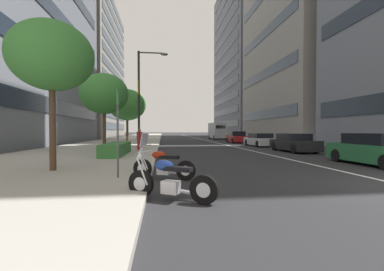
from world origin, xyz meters
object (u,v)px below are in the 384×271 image
(street_tree_near_plaza_corner, at_px, (104,94))
(pedestrian_on_plaza, at_px, (140,139))
(street_lamp_with_banners, at_px, (143,89))
(street_tree_mid_sidewalk, at_px, (127,105))
(motorcycle_nearest_camera, at_px, (170,182))
(car_far_down_avenue, at_px, (376,150))
(delivery_van_ahead, at_px, (217,130))
(parking_sign_by_curb, at_px, (118,125))
(motorcycle_by_sign_pole, at_px, (162,165))
(car_approaching_light, at_px, (294,143))
(car_lead_in_lane, at_px, (260,140))
(car_mid_block_traffic, at_px, (237,137))
(street_tree_far_plaza, at_px, (52,57))

(street_tree_near_plaza_corner, height_order, pedestrian_on_plaza, street_tree_near_plaza_corner)
(street_lamp_with_banners, xyz_separation_m, street_tree_mid_sidewalk, (4.49, 1.87, -0.83))
(motorcycle_nearest_camera, relative_size, pedestrian_on_plaza, 1.29)
(street_lamp_with_banners, xyz_separation_m, street_tree_near_plaza_corner, (-3.06, 2.37, -0.84))
(car_far_down_avenue, xyz_separation_m, delivery_van_ahead, (34.78, -0.18, 0.87))
(motorcycle_nearest_camera, bearing_deg, parking_sign_by_curb, -25.30)
(motorcycle_by_sign_pole, bearing_deg, pedestrian_on_plaza, -58.82)
(car_approaching_light, distance_m, street_tree_mid_sidewalk, 15.36)
(car_approaching_light, distance_m, delivery_van_ahead, 27.50)
(motorcycle_by_sign_pole, xyz_separation_m, parking_sign_by_curb, (-0.42, 1.32, 1.29))
(delivery_van_ahead, height_order, parking_sign_by_curb, delivery_van_ahead)
(motorcycle_nearest_camera, distance_m, street_tree_near_plaza_corner, 13.25)
(car_far_down_avenue, distance_m, street_tree_mid_sidewalk, 19.96)
(delivery_van_ahead, xyz_separation_m, street_lamp_with_banners, (-24.40, 11.20, 3.30))
(parking_sign_by_curb, distance_m, street_tree_mid_sidewalk, 17.78)
(car_far_down_avenue, distance_m, car_lead_in_lane, 13.97)
(car_approaching_light, relative_size, car_lead_in_lane, 0.96)
(street_tree_near_plaza_corner, bearing_deg, motorcycle_nearest_camera, -161.50)
(street_tree_near_plaza_corner, relative_size, street_tree_mid_sidewalk, 0.97)
(delivery_van_ahead, bearing_deg, street_lamp_with_banners, 154.38)
(motorcycle_nearest_camera, xyz_separation_m, motorcycle_by_sign_pole, (2.55, 0.17, 0.02))
(car_lead_in_lane, distance_m, car_mid_block_traffic, 7.16)
(motorcycle_nearest_camera, distance_m, street_tree_mid_sidewalk, 20.29)
(car_far_down_avenue, relative_size, parking_sign_by_curb, 1.65)
(motorcycle_by_sign_pole, xyz_separation_m, street_tree_mid_sidewalk, (17.10, 3.38, 3.59))
(street_lamp_with_banners, height_order, pedestrian_on_plaza, street_lamp_with_banners)
(street_tree_near_plaza_corner, bearing_deg, car_approaching_light, -90.09)
(motorcycle_nearest_camera, height_order, street_tree_near_plaza_corner, street_tree_near_plaza_corner)
(parking_sign_by_curb, xyz_separation_m, street_tree_mid_sidewalk, (17.51, 2.06, 2.30))
(car_lead_in_lane, distance_m, delivery_van_ahead, 20.83)
(car_approaching_light, xyz_separation_m, car_mid_block_traffic, (13.82, 0.22, 0.04))
(motorcycle_by_sign_pole, distance_m, pedestrian_on_plaza, 10.86)
(delivery_van_ahead, xyz_separation_m, pedestrian_on_plaza, (-26.28, 11.34, -0.63))
(street_tree_mid_sidewalk, bearing_deg, motorcycle_nearest_camera, -169.77)
(motorcycle_by_sign_pole, height_order, car_approaching_light, motorcycle_by_sign_pole)
(car_far_down_avenue, bearing_deg, motorcycle_nearest_camera, 116.47)
(car_mid_block_traffic, bearing_deg, car_approaching_light, -178.85)
(delivery_van_ahead, distance_m, street_tree_near_plaza_corner, 30.72)
(car_far_down_avenue, height_order, street_lamp_with_banners, street_lamp_with_banners)
(delivery_van_ahead, relative_size, pedestrian_on_plaza, 3.90)
(car_far_down_avenue, xyz_separation_m, pedestrian_on_plaza, (8.50, 11.16, 0.23))
(motorcycle_by_sign_pole, distance_m, car_lead_in_lane, 18.82)
(street_tree_far_plaza, bearing_deg, parking_sign_by_curb, -124.19)
(street_lamp_with_banners, height_order, street_tree_far_plaza, street_lamp_with_banners)
(car_far_down_avenue, bearing_deg, car_lead_in_lane, -0.92)
(car_approaching_light, xyz_separation_m, pedestrian_on_plaza, (1.20, 11.21, 0.28))
(delivery_van_ahead, bearing_deg, street_tree_near_plaza_corner, 152.74)
(car_far_down_avenue, bearing_deg, motorcycle_by_sign_pole, 102.57)
(car_far_down_avenue, xyz_separation_m, car_mid_block_traffic, (21.13, 0.18, -0.01))
(car_lead_in_lane, height_order, street_lamp_with_banners, street_lamp_with_banners)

